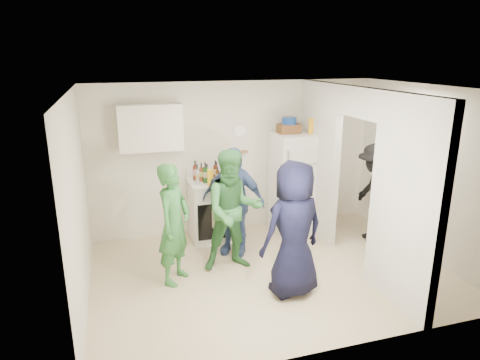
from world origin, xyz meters
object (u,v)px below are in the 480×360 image
(wicker_basket, at_px, (289,129))
(yellow_cup_stack_top, at_px, (311,126))
(person_green_center, at_px, (233,211))
(person_denim, at_px, (233,201))
(person_navy, at_px, (294,230))
(stove, at_px, (215,209))
(person_nook, at_px, (374,193))
(blue_bowl, at_px, (289,121))
(person_green_left, at_px, (174,224))
(fridge, at_px, (294,183))

(wicker_basket, distance_m, yellow_cup_stack_top, 0.36)
(wicker_basket, distance_m, person_green_center, 1.89)
(person_denim, height_order, person_navy, person_navy)
(wicker_basket, height_order, yellow_cup_stack_top, yellow_cup_stack_top)
(stove, relative_size, wicker_basket, 2.78)
(person_nook, bearing_deg, blue_bowl, -113.22)
(person_green_center, bearing_deg, person_green_left, -167.80)
(stove, xyz_separation_m, wicker_basket, (1.26, 0.02, 1.26))
(fridge, xyz_separation_m, person_navy, (-0.83, -1.90, 0.02))
(stove, bearing_deg, blue_bowl, 0.91)
(stove, xyz_separation_m, yellow_cup_stack_top, (1.58, -0.13, 1.31))
(blue_bowl, bearing_deg, person_denim, -151.23)
(blue_bowl, xyz_separation_m, yellow_cup_stack_top, (0.32, -0.15, -0.08))
(yellow_cup_stack_top, bearing_deg, person_denim, -162.10)
(person_green_left, bearing_deg, stove, 1.95)
(wicker_basket, relative_size, yellow_cup_stack_top, 1.40)
(yellow_cup_stack_top, bearing_deg, stove, 175.29)
(fridge, relative_size, wicker_basket, 4.77)
(blue_bowl, xyz_separation_m, person_denim, (-1.12, -0.62, -1.06))
(blue_bowl, xyz_separation_m, person_green_center, (-1.26, -1.09, -1.03))
(wicker_basket, xyz_separation_m, person_navy, (-0.73, -1.95, -0.89))
(person_nook, bearing_deg, yellow_cup_stack_top, -117.05)
(person_denim, bearing_deg, stove, 137.30)
(person_nook, bearing_deg, person_green_center, -70.49)
(blue_bowl, bearing_deg, yellow_cup_stack_top, -25.11)
(stove, xyz_separation_m, person_green_center, (0.00, -1.07, 0.36))
(blue_bowl, relative_size, person_navy, 0.14)
(fridge, bearing_deg, person_nook, -37.53)
(person_navy, bearing_deg, person_nook, -160.72)
(stove, distance_m, person_green_left, 1.49)
(wicker_basket, bearing_deg, person_green_center, -139.03)
(fridge, height_order, yellow_cup_stack_top, yellow_cup_stack_top)
(fridge, distance_m, yellow_cup_stack_top, 0.99)
(yellow_cup_stack_top, relative_size, person_green_center, 0.15)
(person_green_center, xyz_separation_m, person_nook, (2.38, 0.25, -0.05))
(person_green_center, height_order, person_nook, person_green_center)
(person_green_center, bearing_deg, yellow_cup_stack_top, 34.07)
(person_green_center, bearing_deg, blue_bowl, 44.21)
(stove, xyz_separation_m, person_green_left, (-0.83, -1.20, 0.32))
(blue_bowl, distance_m, yellow_cup_stack_top, 0.36)
(stove, relative_size, person_green_left, 0.61)
(person_green_left, bearing_deg, person_nook, -46.61)
(person_denim, relative_size, person_nook, 1.03)
(blue_bowl, height_order, person_navy, blue_bowl)
(stove, distance_m, person_nook, 2.54)
(fridge, relative_size, person_navy, 0.97)
(person_green_left, bearing_deg, person_green_center, -44.47)
(person_nook, bearing_deg, person_denim, -82.18)
(blue_bowl, bearing_deg, person_navy, -110.67)
(person_green_center, height_order, person_navy, person_navy)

